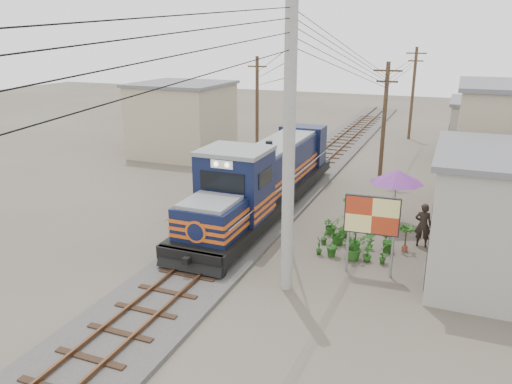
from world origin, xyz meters
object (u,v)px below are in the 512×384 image
at_px(locomotive, 265,180).
at_px(vendor, 423,225).
at_px(billboard, 372,218).
at_px(market_umbrella, 397,177).

bearing_deg(locomotive, vendor, -11.11).
height_order(billboard, market_umbrella, billboard).
xyz_separation_m(billboard, market_umbrella, (0.22, 5.36, 0.14)).
bearing_deg(market_umbrella, vendor, -54.09).
relative_size(locomotive, vendor, 8.14).
xyz_separation_m(locomotive, billboard, (5.97, -4.92, 0.55)).
distance_m(billboard, vendor, 4.00).
relative_size(billboard, market_umbrella, 1.13).
bearing_deg(billboard, vendor, 61.21).
bearing_deg(billboard, locomotive, 136.88).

